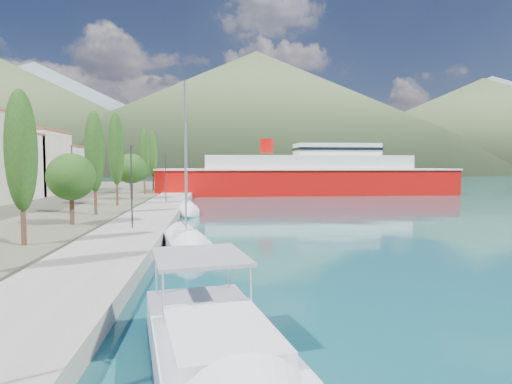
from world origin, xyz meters
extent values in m
plane|color=#144D55|center=(0.00, 120.00, 0.00)|extent=(1400.00, 1400.00, 0.00)
cube|color=gray|center=(-9.00, 26.00, 0.40)|extent=(5.00, 88.00, 0.80)
cone|color=slate|center=(-250.00, 620.00, 75.00)|extent=(640.00, 640.00, 150.00)
cone|color=slate|center=(80.00, 680.00, 90.00)|extent=(760.00, 760.00, 180.00)
cone|color=slate|center=(420.00, 600.00, 70.00)|extent=(640.00, 640.00, 140.00)
cone|color=#455732|center=(40.00, 400.00, 57.50)|extent=(480.00, 480.00, 115.00)
cone|color=#455732|center=(260.00, 380.00, 45.00)|extent=(420.00, 420.00, 90.00)
cube|color=beige|center=(-32.00, 55.00, 5.70)|extent=(9.00, 13.00, 10.00)
cube|color=#9E5138|center=(-32.00, 55.00, 10.85)|extent=(9.20, 13.20, 0.30)
cube|color=silver|center=(-32.00, 66.00, 4.70)|extent=(9.00, 10.00, 8.00)
cube|color=#9E5138|center=(-32.00, 66.00, 8.85)|extent=(9.20, 10.20, 0.30)
cylinder|color=#47301E|center=(-14.20, 9.87, 1.71)|extent=(0.30, 0.30, 2.02)
ellipsoid|color=#214514|center=(-14.20, 9.87, 6.29)|extent=(1.80, 1.80, 7.15)
cylinder|color=#47301E|center=(-14.20, 18.62, 1.86)|extent=(0.36, 0.36, 2.32)
sphere|color=#214514|center=(-14.20, 18.62, 4.51)|extent=(3.72, 3.72, 3.72)
cylinder|color=#47301E|center=(-14.20, 25.54, 1.79)|extent=(0.30, 0.30, 2.17)
ellipsoid|color=#214514|center=(-14.20, 25.54, 6.73)|extent=(1.80, 1.80, 7.70)
cylinder|color=#47301E|center=(-14.20, 34.83, 1.90)|extent=(0.30, 0.30, 2.40)
ellipsoid|color=#214514|center=(-14.20, 34.83, 7.36)|extent=(1.80, 1.80, 8.51)
cylinder|color=#47301E|center=(-14.20, 43.84, 2.00)|extent=(0.36, 0.36, 2.60)
sphere|color=#214514|center=(-14.20, 43.84, 4.96)|extent=(4.15, 4.15, 4.15)
cylinder|color=#47301E|center=(-14.20, 55.31, 1.87)|extent=(0.30, 0.30, 2.35)
ellipsoid|color=#214514|center=(-14.20, 55.31, 7.21)|extent=(1.80, 1.80, 8.32)
cylinder|color=#47301E|center=(-14.20, 65.47, 1.93)|extent=(0.30, 0.30, 2.46)
ellipsoid|color=#214514|center=(-14.20, 65.47, 7.52)|extent=(1.80, 1.80, 8.72)
cylinder|color=#2D2D33|center=(-9.00, 15.61, 3.80)|extent=(0.12, 0.12, 6.00)
cube|color=#2D2D33|center=(-9.00, 15.86, 6.80)|extent=(0.15, 0.50, 0.12)
cylinder|color=#2D2D33|center=(-9.00, 38.76, 3.80)|extent=(0.12, 0.12, 6.00)
cube|color=#2D2D33|center=(-9.00, 39.01, 6.80)|extent=(0.15, 0.50, 0.12)
cube|color=silver|center=(-3.12, -6.11, 0.83)|extent=(4.17, 7.65, 1.21)
cube|color=black|center=(-3.12, -6.11, 0.28)|extent=(4.25, 7.75, 0.24)
cube|color=silver|center=(-2.95, -6.97, 1.60)|extent=(2.92, 3.90, 0.44)
cube|color=gray|center=(-3.48, -4.20, 2.82)|extent=(3.04, 3.42, 0.11)
cube|color=silver|center=(-4.90, 11.80, 0.26)|extent=(3.53, 6.28, 0.95)
cube|color=silver|center=(-4.82, 11.41, 0.90)|extent=(1.89, 2.61, 0.37)
cylinder|color=silver|center=(-4.82, 11.41, 5.74)|extent=(0.12, 0.12, 10.01)
cone|color=silver|center=(-4.16, 8.08, 0.26)|extent=(2.92, 3.18, 2.42)
cube|color=silver|center=(-5.93, 31.62, 0.26)|extent=(2.86, 5.62, 0.93)
cube|color=silver|center=(-5.90, 31.26, 0.88)|extent=(1.62, 2.29, 0.36)
cylinder|color=silver|center=(-5.90, 31.26, 5.37)|extent=(0.12, 0.12, 9.30)
cone|color=silver|center=(-5.62, 28.16, 0.26)|extent=(2.60, 2.74, 2.38)
cube|color=#BA0A07|center=(14.25, 61.40, 2.04)|extent=(53.86, 11.42, 5.19)
cube|color=silver|center=(14.25, 61.40, 4.64)|extent=(54.24, 11.76, 0.28)
cube|color=silver|center=(14.25, 61.40, 5.75)|extent=(37.17, 9.44, 2.78)
cube|color=silver|center=(19.81, 61.37, 8.26)|extent=(15.10, 6.98, 2.23)
cylinder|color=#BA0A07|center=(6.82, 61.44, 8.90)|extent=(2.41, 2.41, 2.60)
camera|label=1|loc=(-3.12, -16.39, 5.43)|focal=30.00mm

